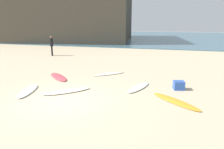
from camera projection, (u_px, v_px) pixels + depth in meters
ground_plane at (62, 100)px, 8.76m from camera, size 120.00×120.00×0.00m
ocean_water at (153, 37)px, 43.65m from camera, size 120.00×40.00×0.08m
coastal_headland at (38, 13)px, 36.99m from camera, size 33.26×21.48×8.70m
surfboard_0 at (59, 77)px, 12.28m from camera, size 1.98×1.94×0.09m
surfboard_1 at (109, 74)px, 13.04m from camera, size 1.84×1.76×0.07m
surfboard_2 at (175, 101)px, 8.60m from camera, size 2.09×1.99×0.06m
surfboard_3 at (139, 87)px, 10.37m from camera, size 1.04×2.04×0.08m
surfboard_4 at (67, 91)px, 9.81m from camera, size 1.95×1.90×0.08m
surfboard_5 at (28, 91)px, 9.82m from camera, size 1.01×2.08×0.09m
beachgoer_near at (52, 45)px, 19.78m from camera, size 0.38×0.38×1.79m
beach_cooler at (179, 85)px, 10.13m from camera, size 0.56×0.53×0.40m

